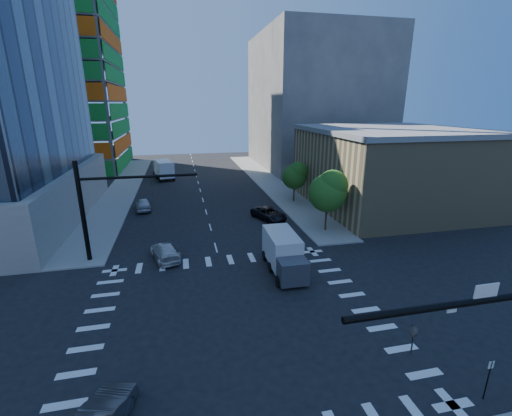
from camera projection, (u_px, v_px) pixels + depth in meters
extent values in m
plane|color=black|center=(235.00, 319.00, 22.74)|extent=(160.00, 160.00, 0.00)
cube|color=silver|center=(235.00, 318.00, 22.74)|extent=(20.00, 20.00, 0.01)
cube|color=gray|center=(268.00, 181.00, 62.65)|extent=(5.00, 60.00, 0.15)
cube|color=gray|center=(124.00, 188.00, 57.46)|extent=(5.00, 60.00, 0.15)
cube|color=#17822C|center=(113.00, 49.00, 70.35)|extent=(0.12, 24.00, 49.00)
cube|color=#CF510C|center=(18.00, 35.00, 55.97)|extent=(24.00, 0.12, 49.00)
cube|color=#998459|center=(388.00, 170.00, 47.00)|extent=(20.00, 22.00, 10.00)
cube|color=slate|center=(393.00, 130.00, 45.45)|extent=(20.50, 22.50, 0.60)
cube|color=#5F5955|center=(315.00, 102.00, 75.58)|extent=(24.00, 30.00, 28.00)
cylinder|color=black|center=(484.00, 300.00, 11.15)|extent=(10.00, 0.24, 0.24)
imported|color=black|center=(412.00, 340.00, 10.95)|extent=(0.16, 0.20, 1.00)
cube|color=white|center=(486.00, 291.00, 11.04)|extent=(0.90, 0.04, 0.50)
cylinder|color=black|center=(82.00, 212.00, 29.73)|extent=(0.40, 0.40, 9.00)
cylinder|color=black|center=(139.00, 177.00, 29.92)|extent=(10.00, 0.24, 0.24)
imported|color=black|center=(152.00, 188.00, 30.45)|extent=(0.16, 0.20, 1.00)
cylinder|color=#382316|center=(326.00, 220.00, 38.03)|extent=(0.20, 0.20, 2.27)
sphere|color=#195316|center=(327.00, 193.00, 37.12)|extent=(4.16, 4.16, 4.16)
sphere|color=#376722|center=(333.00, 185.00, 36.64)|extent=(3.25, 3.25, 3.25)
cylinder|color=#382316|center=(294.00, 195.00, 49.34)|extent=(0.20, 0.20, 1.92)
sphere|color=#195316|center=(294.00, 177.00, 48.57)|extent=(3.52, 3.52, 3.52)
sphere|color=#376722|center=(298.00, 171.00, 48.14)|extent=(2.75, 2.75, 2.75)
cylinder|color=black|center=(487.00, 380.00, 16.24)|extent=(0.06, 0.06, 2.20)
cube|color=silver|center=(491.00, 365.00, 15.98)|extent=(0.30, 0.03, 0.40)
imported|color=black|center=(269.00, 214.00, 42.04)|extent=(4.21, 5.78, 1.46)
imported|color=#BBBBBB|center=(165.00, 252.00, 31.33)|extent=(3.23, 5.22, 1.41)
imported|color=#AAACB1|center=(143.00, 204.00, 45.74)|extent=(2.49, 4.92, 1.60)
cube|color=#BCBCBE|center=(285.00, 252.00, 28.49)|extent=(2.46, 4.97, 2.56)
cube|color=#44444C|center=(285.00, 259.00, 28.68)|extent=(2.30, 1.82, 1.87)
cube|color=white|center=(163.00, 168.00, 64.64)|extent=(3.85, 5.96, 2.86)
cube|color=#44444C|center=(163.00, 171.00, 64.85)|extent=(2.92, 2.52, 2.09)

